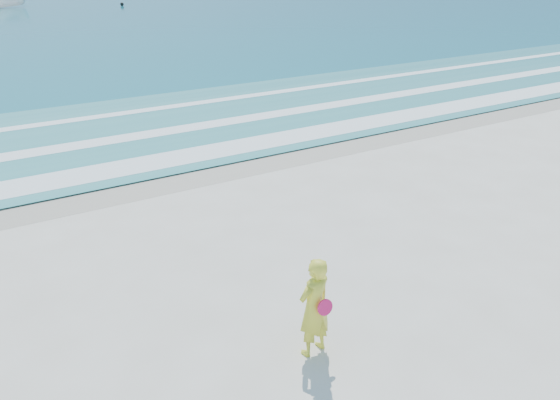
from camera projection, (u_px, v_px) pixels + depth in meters
ground at (405, 334)px, 9.34m from camera, size 400.00×400.00×0.00m
wet_sand at (197, 171)px, 16.37m from camera, size 400.00×2.40×0.00m
shallow at (143, 128)px, 20.26m from camera, size 400.00×10.00×0.01m
foam_near at (181, 157)px, 17.36m from camera, size 400.00×1.40×0.01m
foam_mid at (151, 134)px, 19.63m from camera, size 400.00×0.90×0.01m
foam_far at (124, 113)px, 22.21m from camera, size 400.00×0.60×0.01m
boat at (10, 0)px, 66.94m from camera, size 4.87×3.08×1.76m
buoy at (122, 4)px, 69.16m from camera, size 0.45×0.45×0.45m
woman at (314, 307)px, 8.58m from camera, size 0.70×0.53×1.73m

